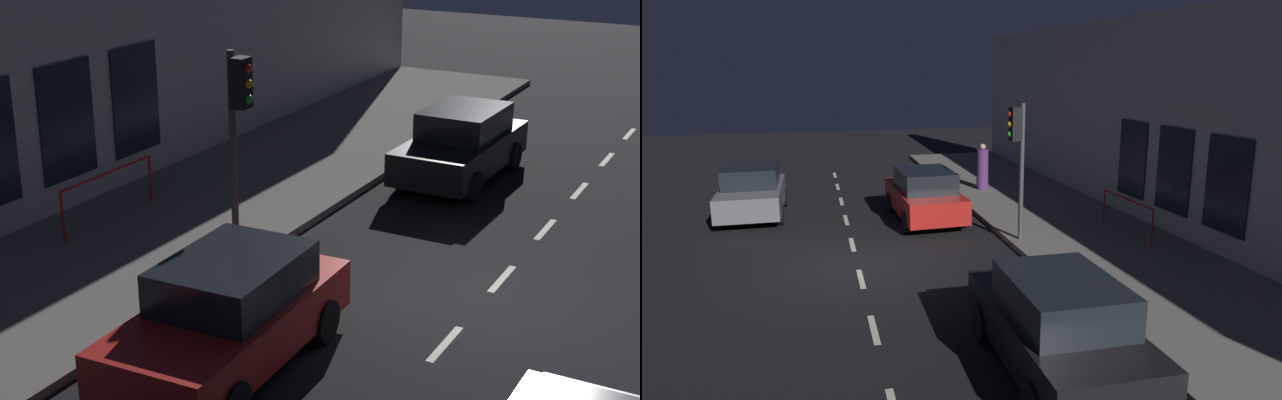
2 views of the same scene
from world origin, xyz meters
TOP-DOWN VIEW (x-y plane):
  - ground_plane at (0.00, 0.00)m, footprint 60.00×60.00m
  - sidewalk at (6.25, 0.00)m, footprint 4.50×32.00m
  - building_facade at (8.80, 0.00)m, footprint 0.65×32.00m
  - lane_centre_line at (0.00, -1.00)m, footprint 0.12×27.20m
  - traffic_light at (4.19, 0.50)m, footprint 0.47×0.32m
  - parked_car_0 at (2.55, -5.78)m, footprint 1.86×4.12m
  - parked_car_1 at (2.35, 3.60)m, footprint 1.96×4.16m
  - parked_car_2 at (-2.78, 5.42)m, footprint 1.93×3.91m
  - pedestrian_0 at (5.20, 6.90)m, footprint 0.59×0.59m
  - red_railing at (7.31, 0.28)m, footprint 0.05×2.53m

SIDE VIEW (x-z plane):
  - ground_plane at x=0.00m, z-range 0.00..0.00m
  - lane_centre_line at x=0.00m, z-range 0.00..0.01m
  - sidewalk at x=6.25m, z-range 0.00..0.15m
  - parked_car_0 at x=2.55m, z-range 0.00..1.58m
  - parked_car_2 at x=-2.78m, z-range 0.00..1.58m
  - parked_car_1 at x=2.35m, z-range 0.00..1.58m
  - red_railing at x=7.31m, z-range 0.41..1.38m
  - pedestrian_0 at x=5.20m, z-range 0.07..1.77m
  - traffic_light at x=4.19m, z-range 0.91..4.47m
  - building_facade at x=8.80m, z-range 0.00..6.10m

